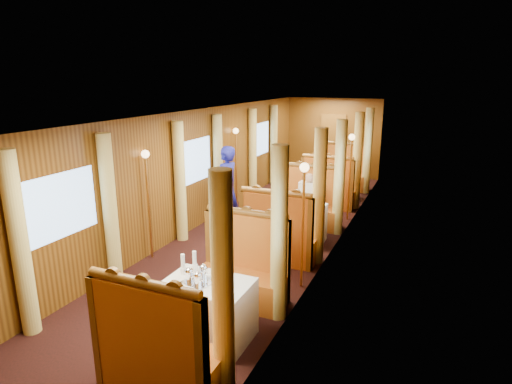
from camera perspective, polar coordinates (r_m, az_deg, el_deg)
The scene contains 48 objects.
floor at distance 8.78m, azimuth 0.68°, elevation -5.88°, with size 3.00×12.00×0.01m, color black, non-canonical shape.
ceiling at distance 8.22m, azimuth 0.73°, elevation 10.62°, with size 3.00×12.00×0.01m, color silver, non-canonical shape.
wall_far at distance 14.06m, azimuth 10.22°, elevation 7.13°, with size 3.00×2.50×0.01m, color brown, non-canonical shape.
wall_left at distance 9.08m, azimuth -8.08°, elevation 2.92°, with size 12.00×2.50×0.01m, color brown, non-canonical shape.
wall_right at distance 7.97m, azimuth 10.71°, elevation 1.11°, with size 12.00×2.50×0.01m, color brown, non-canonical shape.
doorway_far at distance 14.06m, azimuth 10.14°, elevation 6.10°, with size 0.80×0.04×2.00m, color brown.
table_near at distance 5.47m, azimuth -6.42°, elevation -15.38°, with size 1.05×0.72×0.75m, color white.
banquette_near_fwd at distance 4.74m, azimuth -12.89°, elevation -20.34°, with size 1.30×0.55×1.34m.
banquette_near_aft at distance 6.24m, azimuth -1.77°, elevation -10.72°, with size 1.30×0.55×1.34m.
table_mid at distance 8.41m, azimuth 5.42°, elevation -4.19°, with size 1.05×0.72×0.75m, color white.
banquette_mid_fwd at distance 7.49m, azimuth 3.02°, elevation -6.20°, with size 1.30×0.55×1.34m.
banquette_mid_aft at distance 9.32m, azimuth 7.36°, elevation -1.99°, with size 1.30×0.55×1.34m.
table_far at distance 11.66m, azimuth 10.76°, elevation 1.10°, with size 1.05×0.72×0.75m, color white.
banquette_far_fwd at distance 10.69m, azimuth 9.56°, elevation 0.15°, with size 1.30×0.55×1.34m.
banquette_far_aft at distance 12.61m, azimuth 11.79°, elevation 2.33°, with size 1.30×0.55×1.34m.
tea_tray at distance 5.29m, azimuth -7.93°, elevation -11.86°, with size 0.34×0.26×0.01m, color silver.
teapot_left at distance 5.30m, azimuth -8.89°, elevation -11.06°, with size 0.17×0.13×0.14m, color silver, non-canonical shape.
teapot_right at distance 5.20m, azimuth -7.77°, elevation -11.59°, with size 0.16×0.12×0.13m, color silver, non-canonical shape.
teapot_back at distance 5.35m, azimuth -7.00°, elevation -10.71°, with size 0.18×0.13×0.15m, color silver, non-canonical shape.
fruit_plate at distance 5.02m, azimuth -4.15°, elevation -13.13°, with size 0.23×0.23×0.05m.
cup_inboard at distance 5.49m, azimuth -9.70°, elevation -9.72°, with size 0.08×0.08×0.26m.
cup_outboard at distance 5.56m, azimuth -8.19°, elevation -9.33°, with size 0.08×0.08×0.26m.
rose_vase_mid at distance 8.24m, azimuth 5.47°, elevation -0.56°, with size 0.06×0.06×0.36m.
rose_vase_far at distance 11.54m, azimuth 10.78°, elevation 3.77°, with size 0.06×0.06×0.36m.
window_left_near at distance 6.39m, azimuth -24.45°, elevation -1.64°, with size 1.20×0.90×0.01m, color #85ADDF, non-canonical shape.
curtain_left_near_a at distance 5.93m, azimuth -28.99°, elevation -6.26°, with size 0.22×0.22×2.35m, color #E4D374.
curtain_left_near_b at distance 6.92m, azimuth -18.90°, elevation -2.26°, with size 0.22×0.22×2.35m, color #E4D374.
window_right_near at distance 4.71m, azimuth 1.04°, elevation -5.96°, with size 1.20×0.90×0.01m, color #85ADDF, non-canonical shape.
curtain_right_near_a at distance 4.22m, azimuth -4.45°, elevation -12.74°, with size 0.22×0.22×2.35m, color #E4D374.
curtain_right_near_b at distance 5.52m, azimuth 3.10°, elevation -5.79°, with size 0.22×0.22×2.35m, color #E4D374.
window_left_mid at distance 9.03m, azimuth -8.05°, elevation 4.16°, with size 1.20×0.90×0.01m, color #85ADDF, non-canonical shape.
curtain_left_mid_a at distance 8.39m, azimuth -10.11°, elevation 1.31°, with size 0.22×0.22×2.35m, color #E4D374.
curtain_left_mid_b at distance 9.70m, azimuth -5.07°, elevation 3.34°, with size 0.22×0.22×2.35m, color #E4D374.
window_right_mid at distance 7.93m, azimuth 10.68°, elevation 2.52°, with size 1.20×0.90×0.01m, color #85ADDF, non-canonical shape.
curtain_right_mid_a at distance 7.28m, azimuth 8.39°, elevation -0.73°, with size 0.22×0.22×2.35m, color #E4D374.
curtain_right_mid_b at distance 8.76m, azimuth 11.06°, elevation 1.84°, with size 0.22×0.22×2.35m, color #E4D374.
window_left_far at distance 12.12m, azimuth 0.58°, elevation 7.07°, with size 1.20×0.90×0.01m, color #85ADDF, non-canonical shape.
curtain_left_far_a at distance 11.41m, azimuth -0.45°, elevation 5.17°, with size 0.22×0.22×2.35m, color #E4D374.
curtain_left_far_b at distance 12.83m, azimuth 2.36°, elevation 6.27°, with size 0.22×0.22×2.35m, color #E4D374.
window_right_far at distance 11.32m, azimuth 14.67°, elevation 6.02°, with size 1.20×0.90×0.01m, color #85ADDF, non-canonical shape.
curtain_right_far_a at distance 10.62m, azimuth 13.35°, elevation 4.02°, with size 0.22×0.22×2.35m, color #E4D374.
curtain_right_far_b at distance 12.14m, azimuth 14.67°, elevation 5.28°, with size 0.22×0.22×2.35m, color #E4D374.
sconce_left_fore at distance 7.59m, azimuth -14.30°, elevation 1.24°, with size 0.14×0.14×1.95m.
sconce_right_fore at distance 6.32m, azimuth 6.34°, elevation -1.13°, with size 0.14×0.14×1.95m.
sconce_left_aft at distance 10.51m, azimuth -2.69°, elevation 5.46°, with size 0.14×0.14×1.95m.
sconce_right_aft at distance 9.64m, azimuth 12.50°, elevation 4.24°, with size 0.14×0.14×1.95m.
steward at distance 9.00m, azimuth -3.99°, elevation 0.56°, with size 0.65×0.42×1.77m, color navy.
passenger at distance 9.00m, azimuth 7.00°, elevation -0.47°, with size 0.40×0.44×0.76m.
Camera 1 is at (3.14, -7.57, 3.14)m, focal length 30.00 mm.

